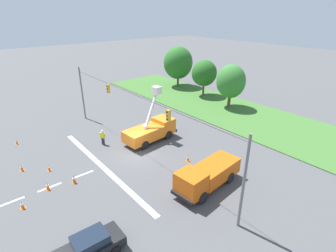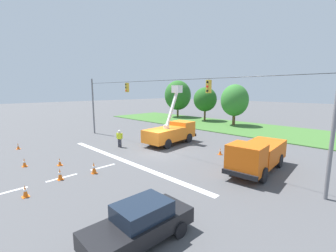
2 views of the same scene
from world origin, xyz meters
The scene contains 19 objects.
ground_plane centered at (0.00, 0.00, 0.00)m, with size 200.00×200.00×0.00m, color #4C4C4F.
grass_verge centered at (0.00, 18.00, 0.05)m, with size 56.00×12.00×0.10m, color #3D6B2D.
lane_markings centered at (0.00, -5.40, 0.00)m, with size 17.60×15.25×0.01m.
signal_gantry centered at (0.02, 0.00, 4.25)m, with size 26.20×0.33×7.20m.
tree_far_west centered at (-17.36, 21.22, 4.63)m, with size 5.32×5.77×7.72m.
tree_west centered at (-9.79, 20.49, 4.02)m, with size 4.13×4.51×6.25m.
tree_centre centered at (-3.08, 19.16, 4.12)m, with size 4.38×4.29×6.66m.
utility_truck_bucket_lift centered at (-1.61, 3.14, 1.33)m, with size 2.95×6.57×6.26m.
utility_truck_support_near centered at (8.57, 1.49, 1.23)m, with size 2.84×6.84×2.35m.
sedan_black centered at (8.73, -9.13, 0.79)m, with size 2.01×4.35×1.56m.
road_worker centered at (-4.24, -1.69, 1.00)m, with size 0.54×0.44×1.77m.
traffic_cone_foreground_left centered at (0.26, -9.11, 0.37)m, with size 0.36×0.36×0.75m.
traffic_cone_foreground_right centered at (-10.60, -9.24, 0.30)m, with size 0.36×0.36×0.62m.
traffic_cone_mid_left centered at (0.76, -7.01, 0.41)m, with size 0.36×0.36×0.82m.
traffic_cone_mid_right centered at (-4.28, -10.11, 0.33)m, with size 0.36×0.36×0.68m.
traffic_cone_near_bucket centered at (-2.66, -8.11, 0.29)m, with size 0.36×0.36×0.61m.
traffic_cone_lane_edge_a centered at (1.41, -11.33, 0.33)m, with size 0.36×0.36×0.68m.
traffic_cone_lane_edge_b centered at (4.46, 3.23, 0.32)m, with size 0.36×0.36×0.66m.
traffic_cone_far_left centered at (-5.37, 5.84, 0.34)m, with size 0.36×0.36×0.69m.
Camera 1 is at (20.71, -12.81, 13.98)m, focal length 28.00 mm.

